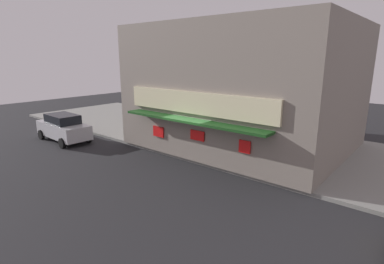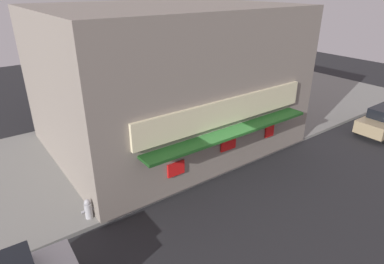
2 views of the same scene
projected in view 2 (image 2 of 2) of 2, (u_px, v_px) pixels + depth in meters
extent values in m
plane|color=#232326|center=(217.00, 177.00, 15.30)|extent=(60.61, 60.61, 0.00)
cube|color=gray|center=(160.00, 138.00, 18.96)|extent=(40.40, 10.11, 0.17)
cube|color=gray|center=(165.00, 77.00, 17.33)|extent=(11.91, 9.60, 7.10)
cube|color=beige|center=(227.00, 111.00, 13.95)|extent=(9.05, 0.16, 1.10)
cube|color=#194719|center=(232.00, 132.00, 14.04)|extent=(8.57, 0.90, 0.12)
cube|color=red|center=(176.00, 169.00, 13.31)|extent=(0.79, 0.08, 0.59)
cube|color=red|center=(228.00, 145.00, 14.73)|extent=(0.86, 0.08, 0.50)
cube|color=red|center=(269.00, 131.00, 16.24)|extent=(0.57, 0.08, 0.58)
cylinder|color=black|center=(219.00, 113.00, 14.61)|extent=(0.18, 0.18, 5.59)
cube|color=black|center=(224.00, 66.00, 13.55)|extent=(0.32, 0.28, 0.95)
sphere|color=maroon|center=(227.00, 60.00, 13.31)|extent=(0.18, 0.18, 0.18)
sphere|color=brown|center=(227.00, 67.00, 13.44)|extent=(0.18, 0.18, 0.18)
sphere|color=#1ED83F|center=(226.00, 74.00, 13.56)|extent=(0.18, 0.18, 0.18)
cylinder|color=#B2B2B7|center=(89.00, 211.00, 12.30)|extent=(0.28, 0.28, 0.60)
sphere|color=#B2B2B7|center=(87.00, 202.00, 12.14)|extent=(0.24, 0.24, 0.24)
cylinder|color=#B2B2B7|center=(83.00, 212.00, 12.18)|extent=(0.12, 0.10, 0.10)
cylinder|color=#B2B2B7|center=(94.00, 208.00, 12.39)|extent=(0.12, 0.10, 0.10)
cylinder|color=#2D2D2D|center=(170.00, 157.00, 15.78)|extent=(0.51, 0.51, 0.85)
cylinder|color=black|center=(109.00, 182.00, 13.88)|extent=(0.19, 0.19, 0.80)
cylinder|color=black|center=(110.00, 185.00, 13.70)|extent=(0.19, 0.19, 0.80)
cube|color=beige|center=(107.00, 168.00, 13.49)|extent=(0.46, 0.32, 0.66)
sphere|color=tan|center=(106.00, 158.00, 13.29)|extent=(0.22, 0.22, 0.22)
cylinder|color=beige|center=(102.00, 170.00, 13.41)|extent=(0.12, 0.12, 0.59)
cylinder|color=beige|center=(113.00, 168.00, 13.59)|extent=(0.12, 0.12, 0.59)
cylinder|color=gray|center=(254.00, 135.00, 18.57)|extent=(0.48, 0.48, 0.44)
sphere|color=#1E6628|center=(255.00, 126.00, 18.34)|extent=(0.76, 0.76, 0.76)
cylinder|color=black|center=(382.00, 118.00, 21.12)|extent=(0.64, 0.23, 0.64)
cylinder|color=black|center=(358.00, 129.00, 19.50)|extent=(0.64, 0.23, 0.64)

